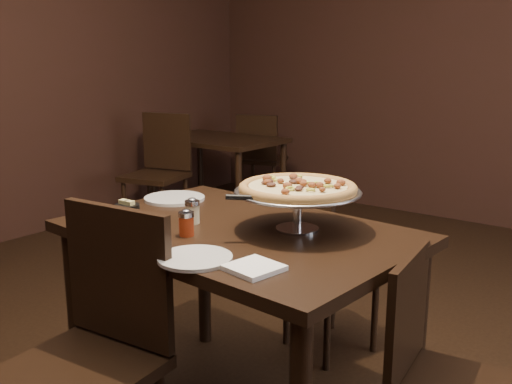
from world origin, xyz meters
The scene contains 16 objects.
room centered at (0.06, 0.03, 1.40)m, with size 6.04×7.04×2.84m.
dining_table centered at (-0.04, -0.01, 0.70)m, with size 1.34×0.95×0.80m.
background_table centered at (-2.20, 2.34, 0.63)m, with size 1.16×0.77×0.73m.
pizza_stand centered at (0.15, 0.10, 0.96)m, with size 0.47×0.47×0.19m.
parmesan_shaker centered at (-0.22, -0.07, 0.85)m, with size 0.06×0.06×0.10m.
pepper_flake_shaker centered at (-0.13, -0.20, 0.85)m, with size 0.06×0.06×0.10m.
packet_caddy centered at (-0.47, -0.18, 0.84)m, with size 0.10×0.10×0.08m.
napkin_stack centered at (0.28, -0.33, 0.81)m, with size 0.15×0.15×0.02m, color white.
plate_left centered at (-0.55, 0.16, 0.81)m, with size 0.27×0.27×0.01m, color silver.
plate_near centered at (0.07, -0.37, 0.81)m, with size 0.24×0.24×0.01m, color silver.
serving_spatula centered at (0.08, -0.12, 0.96)m, with size 0.17×0.17×0.02m.
chair_far centered at (-0.06, 0.65, 0.45)m, with size 0.48×0.48×0.82m.
chair_near centered at (-0.18, -0.59, 0.52)m, with size 0.49×0.49×0.96m.
chair_side centered at (0.72, 0.06, 0.45)m, with size 0.43×0.43×0.82m.
bg_chair_far centered at (-2.14, 2.94, 0.49)m, with size 0.53×0.53×0.90m.
bg_chair_near centered at (-2.26, 1.67, 0.54)m, with size 0.56×0.56×0.98m.
Camera 1 is at (1.26, -1.61, 1.42)m, focal length 40.00 mm.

